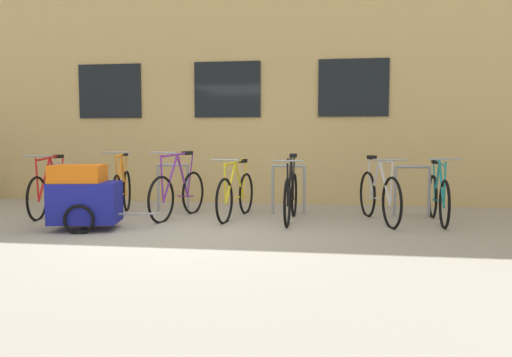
% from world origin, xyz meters
% --- Properties ---
extents(ground_plane, '(42.00, 42.00, 0.00)m').
position_xyz_m(ground_plane, '(0.00, 0.00, 0.00)').
color(ground_plane, '#9E998E').
extents(storefront_building, '(28.00, 8.04, 6.50)m').
position_xyz_m(storefront_building, '(0.00, 7.20, 3.25)').
color(storefront_building, tan).
rests_on(storefront_building, ground).
extents(bike_rack, '(6.58, 0.05, 0.83)m').
position_xyz_m(bike_rack, '(0.29, 1.90, 0.50)').
color(bike_rack, gray).
rests_on(bike_rack, ground).
extents(bicycle_red, '(0.44, 1.76, 1.03)m').
position_xyz_m(bicycle_red, '(-2.58, 1.26, 0.39)').
color(bicycle_red, black).
rests_on(bicycle_red, ground).
extents(bicycle_orange, '(0.56, 1.67, 1.08)m').
position_xyz_m(bicycle_orange, '(-1.44, 1.45, 0.40)').
color(bicycle_orange, black).
rests_on(bicycle_orange, ground).
extents(bicycle_silver, '(0.56, 1.81, 1.02)m').
position_xyz_m(bicycle_silver, '(2.71, 1.34, 0.40)').
color(bicycle_silver, black).
rests_on(bicycle_silver, ground).
extents(bicycle_yellow, '(0.44, 1.75, 0.98)m').
position_xyz_m(bicycle_yellow, '(0.50, 1.40, 0.38)').
color(bicycle_yellow, black).
rests_on(bicycle_yellow, ground).
extents(bicycle_teal, '(0.44, 1.69, 1.00)m').
position_xyz_m(bicycle_teal, '(3.60, 1.42, 0.38)').
color(bicycle_teal, black).
rests_on(bicycle_teal, ground).
extents(bicycle_purple, '(0.53, 1.70, 1.09)m').
position_xyz_m(bicycle_purple, '(-0.42, 1.29, 0.40)').
color(bicycle_purple, black).
rests_on(bicycle_purple, ground).
extents(bicycle_black, '(0.44, 1.73, 1.04)m').
position_xyz_m(bicycle_black, '(1.39, 1.22, 0.39)').
color(bicycle_black, black).
rests_on(bicycle_black, ground).
extents(bike_trailer, '(1.48, 0.77, 0.92)m').
position_xyz_m(bike_trailer, '(-1.40, 0.08, 0.47)').
color(bike_trailer, navy).
rests_on(bike_trailer, ground).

